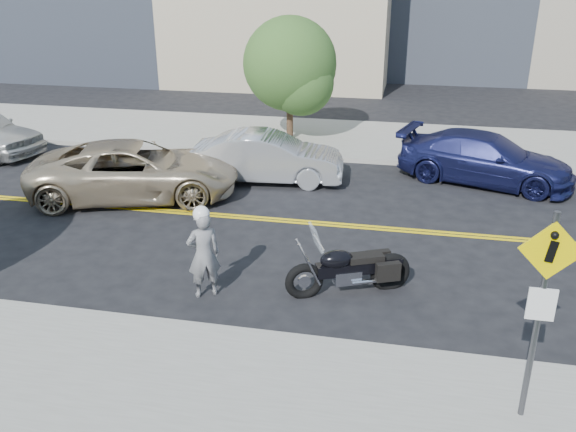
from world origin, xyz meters
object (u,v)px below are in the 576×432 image
(motorcycle, at_px, (350,258))
(suv, at_px, (135,171))
(motorcyclist, at_px, (203,252))
(parked_car_blue, at_px, (485,159))
(pedestrian_sign, at_px, (542,299))
(parked_car_silver, at_px, (268,157))

(motorcycle, xyz_separation_m, suv, (-6.16, 3.97, 0.03))
(motorcyclist, bearing_deg, suv, -83.81)
(motorcycle, relative_size, parked_car_blue, 0.49)
(motorcyclist, height_order, parked_car_blue, motorcyclist)
(motorcyclist, bearing_deg, parked_car_blue, -157.38)
(pedestrian_sign, relative_size, motorcyclist, 1.64)
(parked_car_silver, bearing_deg, parked_car_blue, -84.53)
(motorcyclist, distance_m, motorcycle, 2.74)
(motorcycle, relative_size, parked_car_silver, 0.55)
(motorcyclist, distance_m, parked_car_blue, 9.67)
(motorcycle, relative_size, suv, 0.44)
(motorcyclist, height_order, parked_car_silver, motorcyclist)
(suv, height_order, parked_car_silver, suv)
(motorcycle, bearing_deg, parked_car_silver, 92.68)
(pedestrian_sign, bearing_deg, parked_car_blue, 87.94)
(motorcyclist, relative_size, motorcycle, 0.77)
(pedestrian_sign, relative_size, parked_car_silver, 0.70)
(motorcyclist, xyz_separation_m, parked_car_silver, (-0.36, 6.64, -0.20))
(pedestrian_sign, xyz_separation_m, motorcycle, (-2.72, 3.14, -1.23))
(motorcycle, xyz_separation_m, parked_car_blue, (3.09, 7.12, -0.02))
(motorcycle, distance_m, suv, 7.33)
(pedestrian_sign, relative_size, parked_car_blue, 0.61)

